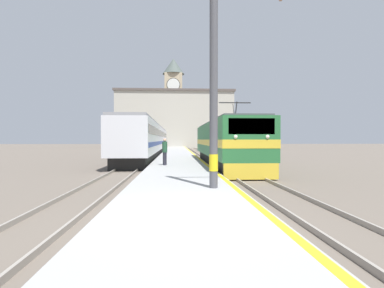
% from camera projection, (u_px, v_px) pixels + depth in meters
% --- Properties ---
extents(ground_plane, '(200.00, 200.00, 0.00)m').
position_uv_depth(ground_plane, '(177.00, 156.00, 37.15)').
color(ground_plane, '#60564C').
extents(platform, '(4.07, 140.00, 0.36)m').
position_uv_depth(platform, '(178.00, 157.00, 32.15)').
color(platform, '#999999').
rests_on(platform, ground).
extents(rail_track_near, '(2.83, 140.00, 0.16)m').
position_uv_depth(rail_track_near, '(210.00, 158.00, 32.35)').
color(rail_track_near, '#60564C').
rests_on(rail_track_near, ground).
extents(rail_track_far, '(2.84, 140.00, 0.16)m').
position_uv_depth(rail_track_far, '(146.00, 159.00, 31.97)').
color(rail_track_far, '#60564C').
rests_on(rail_track_far, ground).
extents(locomotive_train, '(2.92, 16.93, 4.44)m').
position_uv_depth(locomotive_train, '(224.00, 143.00, 23.12)').
color(locomotive_train, black).
rests_on(locomotive_train, ground).
extents(passenger_train, '(2.92, 38.10, 3.79)m').
position_uv_depth(passenger_train, '(150.00, 140.00, 37.69)').
color(passenger_train, black).
rests_on(passenger_train, ground).
extents(catenary_mast, '(2.71, 0.31, 7.92)m').
position_uv_depth(catenary_mast, '(216.00, 78.00, 10.60)').
color(catenary_mast, '#4C4C51').
rests_on(catenary_mast, platform).
extents(person_on_platform, '(0.34, 0.34, 1.80)m').
position_uv_depth(person_on_platform, '(165.00, 151.00, 20.06)').
color(person_on_platform, '#23232D').
rests_on(person_on_platform, platform).
extents(clock_tower, '(6.21, 6.21, 25.36)m').
position_uv_depth(clock_tower, '(173.00, 99.00, 86.26)').
color(clock_tower, tan).
rests_on(clock_tower, ground).
extents(station_building, '(28.81, 10.32, 14.02)m').
position_uv_depth(station_building, '(175.00, 120.00, 74.98)').
color(station_building, '#B7B2A3').
rests_on(station_building, ground).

